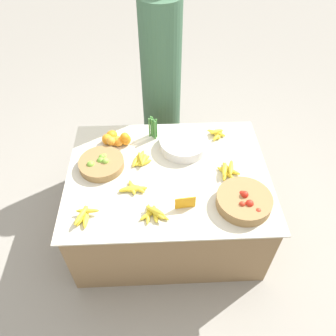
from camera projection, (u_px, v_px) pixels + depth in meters
ground_plane at (168, 224)px, 2.77m from camera, size 12.00×12.00×0.00m
market_table at (168, 201)px, 2.55m from camera, size 1.43×1.10×0.63m
lime_bowl at (101, 163)px, 2.34m from camera, size 0.32×0.32×0.09m
tomato_basket at (244, 201)px, 2.09m from camera, size 0.36×0.36×0.11m
orange_pile at (115, 139)px, 2.50m from camera, size 0.22×0.19×0.12m
metal_bowl at (184, 144)px, 2.47m from camera, size 0.36×0.36×0.08m
price_sign at (185, 203)px, 2.07m from camera, size 0.13×0.02×0.10m
veg_bundle at (153, 128)px, 2.53m from camera, size 0.07×0.07×0.17m
banana_bunch_middle_right at (84, 215)px, 2.03m from camera, size 0.15×0.18×0.06m
banana_bunch_front_left at (228, 170)px, 2.30m from camera, size 0.17×0.19×0.06m
banana_bunch_middle_left at (134, 188)px, 2.20m from camera, size 0.20×0.14×0.04m
banana_bunch_front_center at (141, 159)px, 2.38m from camera, size 0.16×0.19×0.05m
banana_bunch_back_center at (154, 213)px, 2.04m from camera, size 0.20×0.16×0.06m
banana_bunch_front_right at (217, 134)px, 2.58m from camera, size 0.15×0.14×0.06m
vendor_person at (161, 84)px, 2.84m from camera, size 0.34×0.34×1.69m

